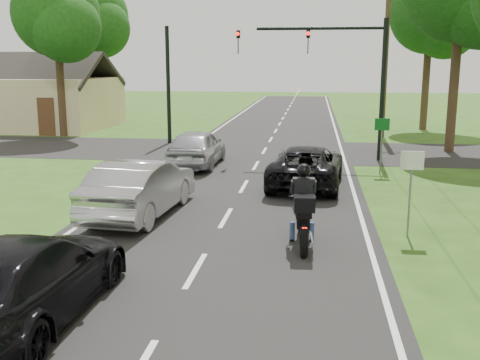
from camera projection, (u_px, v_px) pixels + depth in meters
The scene contains 17 objects.
ground at pixel (196, 271), 11.55m from camera, with size 140.00×140.00×0.00m, color #2A4C15.
road at pixel (250, 175), 21.24m from camera, with size 8.00×100.00×0.01m, color black.
cross_road at pixel (264, 151), 27.07m from camera, with size 60.00×7.00×0.01m, color black.
motorcycle_rider at pixel (303, 214), 12.91m from camera, with size 0.65×2.29×1.97m.
dark_suv at pixel (307, 165), 19.34m from camera, with size 2.32×5.03×1.40m, color black.
silver_sedan at pixel (141, 187), 15.55m from camera, with size 1.68×4.83×1.59m, color #A7A6AB.
silver_suv at pixel (197, 147), 22.96m from camera, with size 1.81×4.50×1.53m, color #A6A9AF.
dark_car_behind at pixel (27, 277), 9.26m from camera, with size 2.01×4.94×1.43m, color black.
traffic_signal at pixel (339, 64), 23.84m from camera, with size 6.38×0.44×6.00m.
signal_pole_far at pixel (168, 86), 29.05m from camera, with size 0.20×0.20×6.00m, color black.
utility_pole_far at pixel (386, 46), 31.04m from camera, with size 1.60×0.28×10.00m.
sign_white at pixel (411, 173), 13.51m from camera, with size 0.55×0.07×2.12m.
sign_green at pixel (382, 132), 21.24m from camera, with size 0.55×0.07×2.12m.
tree_row_e at pixel (436, 18), 33.93m from camera, with size 5.28×5.12×9.61m.
tree_left_near at pixel (59, 19), 30.89m from camera, with size 5.12×4.96×9.22m.
tree_left_far at pixel (94, 21), 40.69m from camera, with size 5.76×5.58×10.14m.
house at pixel (31, 100), 36.51m from camera, with size 10.20×8.00×4.84m.
Camera 1 is at (2.33, -10.70, 4.22)m, focal length 42.00 mm.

